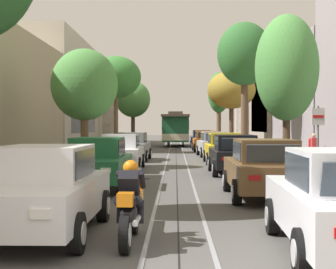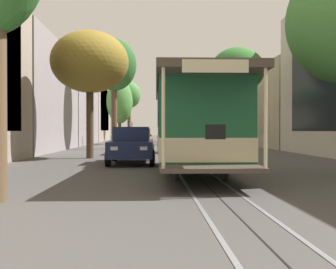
{
  "view_description": "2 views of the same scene",
  "coord_description": "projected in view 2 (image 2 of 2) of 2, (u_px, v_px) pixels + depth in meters",
  "views": [
    {
      "loc": [
        -0.05,
        -5.21,
        1.93
      ],
      "look_at": [
        -0.55,
        29.77,
        1.36
      ],
      "focal_mm": 54.99,
      "sensor_mm": 36.0,
      "label": 1
    },
    {
      "loc": [
        1.44,
        57.55,
        1.43
      ],
      "look_at": [
        -0.32,
        16.2,
        0.99
      ],
      "focal_mm": 41.72,
      "sensor_mm": 36.0,
      "label": 2
    }
  ],
  "objects": [
    {
      "name": "parked_car_white_near_right",
      "position": [
        144.0,
        135.0,
        54.9
      ],
      "size": [
        2.14,
        4.42,
        1.58
      ],
      "color": "silver",
      "rests_on": "ground"
    },
    {
      "name": "street_tree_kerb_left_near",
      "position": [
        194.0,
        100.0,
        52.1
      ],
      "size": [
        2.71,
        2.35,
        7.31
      ],
      "color": "brown",
      "rests_on": "ground"
    },
    {
      "name": "street_tree_kerb_right_fourth",
      "position": [
        90.0,
        63.0,
        19.97
      ],
      "size": [
        3.97,
        3.92,
        6.52
      ],
      "color": "#4C3826",
      "rests_on": "ground"
    },
    {
      "name": "parked_car_navy_far_right",
      "position": [
        132.0,
        145.0,
        16.95
      ],
      "size": [
        2.0,
        4.36,
        1.58
      ],
      "color": "#19234C",
      "rests_on": "ground"
    },
    {
      "name": "parked_car_yellow_fourth_right",
      "position": [
        140.0,
        137.0,
        36.07
      ],
      "size": [
        2.0,
        4.36,
        1.58
      ],
      "color": "gold",
      "rests_on": "ground"
    },
    {
      "name": "parked_car_green_second_left",
      "position": [
        184.0,
        136.0,
        46.98
      ],
      "size": [
        2.0,
        4.36,
        1.58
      ],
      "color": "#1E6038",
      "rests_on": "ground"
    },
    {
      "name": "street_tree_kerb_left_second",
      "position": [
        208.0,
        107.0,
        39.3
      ],
      "size": [
        3.08,
        2.77,
        5.5
      ],
      "color": "brown",
      "rests_on": "ground"
    },
    {
      "name": "parked_car_orange_sixth_right",
      "position": [
        137.0,
        141.0,
        23.21
      ],
      "size": [
        2.03,
        4.38,
        1.58
      ],
      "color": "orange",
      "rests_on": "ground"
    },
    {
      "name": "motorcycle_with_rider",
      "position": [
        167.0,
        136.0,
        54.42
      ],
      "size": [
        0.56,
        1.99,
        1.37
      ],
      "color": "black",
      "rests_on": "ground"
    },
    {
      "name": "parked_car_grey_fourth_left",
      "position": [
        197.0,
        138.0,
        33.96
      ],
      "size": [
        2.09,
        4.4,
        1.58
      ],
      "color": "slate",
      "rests_on": "ground"
    },
    {
      "name": "fire_hydrant",
      "position": [
        130.0,
        139.0,
        46.32
      ],
      "size": [
        0.4,
        0.22,
        0.84
      ],
      "color": "red",
      "rests_on": "ground"
    },
    {
      "name": "cable_car_trolley",
      "position": [
        194.0,
        124.0,
        13.2
      ],
      "size": [
        2.67,
        9.15,
        3.28
      ],
      "color": "#1E5B38",
      "rests_on": "ground"
    },
    {
      "name": "parked_car_brown_second_right",
      "position": [
        144.0,
        135.0,
        48.83
      ],
      "size": [
        2.03,
        4.37,
        1.58
      ],
      "color": "brown",
      "rests_on": "ground"
    },
    {
      "name": "building_facade_right",
      "position": [
        36.0,
        91.0,
        29.03
      ],
      "size": [
        5.16,
        63.86,
        9.48
      ],
      "color": "gray",
      "rests_on": "ground"
    },
    {
      "name": "pedestrian_on_left_pavement",
      "position": [
        90.0,
        136.0,
        35.83
      ],
      "size": [
        0.55,
        0.34,
        1.56
      ],
      "color": "black",
      "rests_on": "ground"
    },
    {
      "name": "parked_car_white_near_left",
      "position": [
        179.0,
        135.0,
        53.81
      ],
      "size": [
        2.03,
        4.37,
        1.58
      ],
      "color": "silver",
      "rests_on": "ground"
    },
    {
      "name": "ground_plane",
      "position": [
        169.0,
        148.0,
        31.93
      ],
      "size": [
        160.39,
        160.39,
        0.0
      ],
      "primitive_type": "plane",
      "color": "#4C4947"
    },
    {
      "name": "trolley_track_rails",
      "position": [
        172.0,
        151.0,
        27.52
      ],
      "size": [
        1.14,
        72.16,
        0.01
      ],
      "color": "gray",
      "rests_on": "ground"
    },
    {
      "name": "pedestrian_on_right_pavement",
      "position": [
        119.0,
        135.0,
        49.2
      ],
      "size": [
        0.55,
        0.38,
        1.56
      ],
      "color": "black",
      "rests_on": "ground"
    },
    {
      "name": "parked_car_white_mid_left",
      "position": [
        189.0,
        137.0,
        40.18
      ],
      "size": [
        2.01,
        4.37,
        1.58
      ],
      "color": "silver",
      "rests_on": "ground"
    },
    {
      "name": "street_tree_kerb_right_near",
      "position": [
        129.0,
        96.0,
        52.99
      ],
      "size": [
        3.1,
        2.81,
        8.06
      ],
      "color": "brown",
      "rests_on": "ground"
    },
    {
      "name": "building_facade_left",
      "position": [
        304.0,
        97.0,
        29.61
      ],
      "size": [
        5.59,
        63.86,
        9.23
      ],
      "color": "beige",
      "rests_on": "ground"
    },
    {
      "name": "parked_car_black_mid_right",
      "position": [
        143.0,
        136.0,
        41.95
      ],
      "size": [
        2.01,
        4.37,
        1.58
      ],
      "color": "black",
      "rests_on": "ground"
    },
    {
      "name": "street_tree_kerb_left_mid",
      "position": [
        238.0,
        71.0,
        26.03
      ],
      "size": [
        3.61,
        3.03,
        6.98
      ],
      "color": "brown",
      "rests_on": "ground"
    },
    {
      "name": "parked_car_silver_fifth_right",
      "position": [
        139.0,
        139.0,
        29.85
      ],
      "size": [
        2.14,
        4.42,
        1.58
      ],
      "color": "#B7B7BC",
      "rests_on": "ground"
    },
    {
      "name": "street_tree_kerb_right_mid",
      "position": [
        114.0,
        66.0,
        30.07
      ],
      "size": [
        3.45,
        3.01,
        8.5
      ],
      "color": "brown",
      "rests_on": "ground"
    },
    {
      "name": "street_sign_post",
      "position": [
        131.0,
        129.0,
        48.25
      ],
      "size": [
        0.36,
        0.07,
        2.5
      ],
      "color": "slate",
      "rests_on": "ground"
    },
    {
      "name": "street_tree_kerb_right_second",
      "position": [
        120.0,
        102.0,
        40.4
      ],
      "size": [
        2.7,
        2.89,
        6.74
      ],
      "color": "#4C3826",
      "rests_on": "ground"
    }
  ]
}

